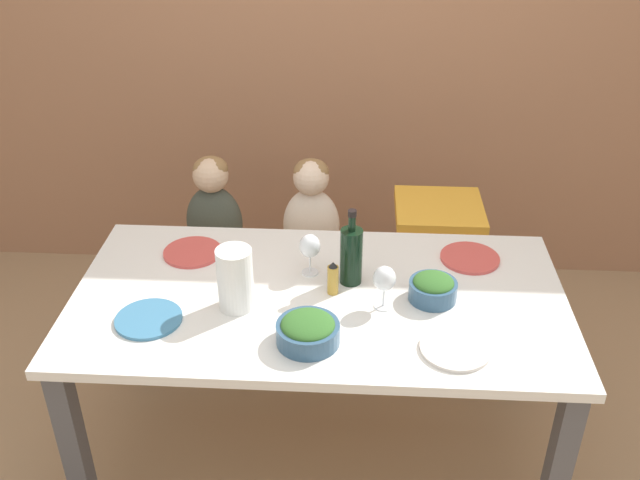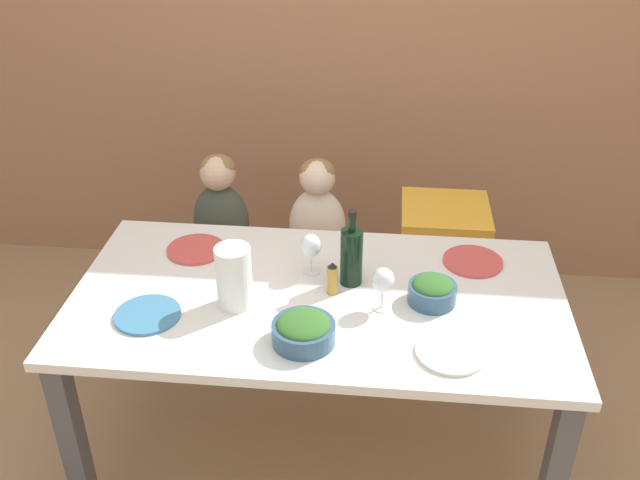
{
  "view_description": "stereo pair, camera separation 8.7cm",
  "coord_description": "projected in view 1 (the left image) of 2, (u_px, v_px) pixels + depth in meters",
  "views": [
    {
      "loc": [
        0.12,
        -2.0,
        2.15
      ],
      "look_at": [
        0.0,
        0.07,
        0.91
      ],
      "focal_mm": 40.0,
      "sensor_mm": 36.0,
      "label": 1
    },
    {
      "loc": [
        0.21,
        -1.99,
        2.15
      ],
      "look_at": [
        0.0,
        0.07,
        0.91
      ],
      "focal_mm": 40.0,
      "sensor_mm": 36.0,
      "label": 2
    }
  ],
  "objects": [
    {
      "name": "salad_bowl_small",
      "position": [
        433.0,
        288.0,
        2.4
      ],
      "size": [
        0.16,
        0.16,
        0.09
      ],
      "color": "#335675",
      "rests_on": "dining_table"
    },
    {
      "name": "paper_towel_roll",
      "position": [
        235.0,
        279.0,
        2.33
      ],
      "size": [
        0.12,
        0.12,
        0.22
      ],
      "color": "white",
      "rests_on": "dining_table"
    },
    {
      "name": "chair_far_center",
      "position": [
        312.0,
        271.0,
        3.21
      ],
      "size": [
        0.43,
        0.42,
        0.45
      ],
      "color": "silver",
      "rests_on": "ground_plane"
    },
    {
      "name": "ground_plane",
      "position": [
        319.0,
        446.0,
        2.82
      ],
      "size": [
        14.0,
        14.0,
        0.0
      ],
      "primitive_type": "plane",
      "color": "#9E7A56"
    },
    {
      "name": "dining_table",
      "position": [
        319.0,
        317.0,
        2.49
      ],
      "size": [
        1.69,
        0.89,
        0.73
      ],
      "color": "white",
      "rests_on": "ground_plane"
    },
    {
      "name": "wine_glass_far",
      "position": [
        310.0,
        247.0,
        2.5
      ],
      "size": [
        0.08,
        0.08,
        0.16
      ],
      "color": "white",
      "rests_on": "dining_table"
    },
    {
      "name": "chair_far_left",
      "position": [
        219.0,
        268.0,
        3.23
      ],
      "size": [
        0.43,
        0.42,
        0.45
      ],
      "color": "silver",
      "rests_on": "ground_plane"
    },
    {
      "name": "dinner_plate_back_left",
      "position": [
        193.0,
        252.0,
        2.67
      ],
      "size": [
        0.22,
        0.22,
        0.01
      ],
      "color": "#D14C47",
      "rests_on": "dining_table"
    },
    {
      "name": "dinner_plate_back_right",
      "position": [
        470.0,
        258.0,
        2.64
      ],
      "size": [
        0.22,
        0.22,
        0.01
      ],
      "color": "#D14C47",
      "rests_on": "dining_table"
    },
    {
      "name": "wall_back",
      "position": [
        337.0,
        15.0,
        3.32
      ],
      "size": [
        10.0,
        0.06,
        2.7
      ],
      "color": "#9E6B4C",
      "rests_on": "ground_plane"
    },
    {
      "name": "chair_right_highchair",
      "position": [
        437.0,
        236.0,
        3.08
      ],
      "size": [
        0.37,
        0.36,
        0.73
      ],
      "color": "silver",
      "rests_on": "ground_plane"
    },
    {
      "name": "salad_bowl_large",
      "position": [
        308.0,
        330.0,
        2.2
      ],
      "size": [
        0.2,
        0.2,
        0.09
      ],
      "color": "#335675",
      "rests_on": "dining_table"
    },
    {
      "name": "person_child_center",
      "position": [
        311.0,
        211.0,
        3.05
      ],
      "size": [
        0.25,
        0.17,
        0.48
      ],
      "color": "beige",
      "rests_on": "chair_far_center"
    },
    {
      "name": "dinner_plate_front_right",
      "position": [
        455.0,
        349.0,
        2.19
      ],
      "size": [
        0.22,
        0.22,
        0.01
      ],
      "color": "silver",
      "rests_on": "dining_table"
    },
    {
      "name": "person_child_left",
      "position": [
        213.0,
        208.0,
        3.08
      ],
      "size": [
        0.25,
        0.17,
        0.48
      ],
      "color": "#3D4238",
      "rests_on": "chair_far_left"
    },
    {
      "name": "dinner_plate_front_left",
      "position": [
        149.0,
        319.0,
        2.32
      ],
      "size": [
        0.22,
        0.22,
        0.01
      ],
      "color": "teal",
      "rests_on": "dining_table"
    },
    {
      "name": "wine_bottle",
      "position": [
        351.0,
        254.0,
        2.46
      ],
      "size": [
        0.08,
        0.08,
        0.28
      ],
      "color": "black",
      "rests_on": "dining_table"
    },
    {
      "name": "condiment_bottle_hot_sauce",
      "position": [
        333.0,
        278.0,
        2.42
      ],
      "size": [
        0.04,
        0.04,
        0.12
      ],
      "color": "#BC8E33",
      "rests_on": "dining_table"
    },
    {
      "name": "wine_glass_near",
      "position": [
        384.0,
        279.0,
        2.33
      ],
      "size": [
        0.08,
        0.08,
        0.16
      ],
      "color": "white",
      "rests_on": "dining_table"
    }
  ]
}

